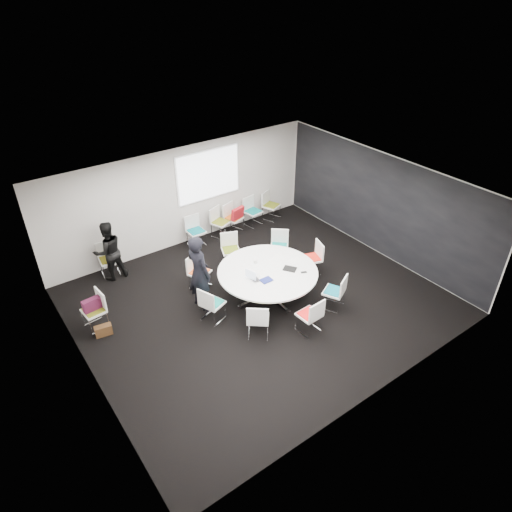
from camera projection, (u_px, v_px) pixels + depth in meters
room_shell at (263, 250)px, 10.17m from camera, size 8.08×7.08×2.88m
conference_table at (268, 277)px, 10.76m from camera, size 2.36×2.36×0.73m
projection_screen at (209, 175)px, 12.62m from camera, size 1.90×0.03×1.35m
chair_ring_a at (312, 264)px, 11.73m from camera, size 0.57×0.57×0.88m
chair_ring_b at (279, 252)px, 12.20m from camera, size 0.64×0.64×0.88m
chair_ring_c at (231, 256)px, 12.06m from camera, size 0.60×0.59×0.88m
chair_ring_d at (200, 278)px, 11.20m from camera, size 0.61×0.61×0.88m
chair_ring_e at (212, 309)px, 10.19m from camera, size 0.58×0.59×0.88m
chair_ring_f at (258, 325)px, 9.76m from camera, size 0.64×0.64×0.88m
chair_ring_g at (309, 321)px, 9.86m from camera, size 0.49×0.47×0.88m
chair_ring_h at (334, 298)px, 10.55m from camera, size 0.61×0.61×0.88m
chair_back_a at (196, 237)px, 12.90m from camera, size 0.46×0.45×0.88m
chair_back_b at (221, 228)px, 13.34m from camera, size 0.59×0.58×0.88m
chair_back_c at (234, 223)px, 13.56m from camera, size 0.57×0.57×0.88m
chair_back_d at (253, 217)px, 13.91m from camera, size 0.52×0.51×0.88m
chair_back_e at (271, 210)px, 14.26m from camera, size 0.60×0.59×0.88m
chair_spare_left at (96, 316)px, 9.99m from camera, size 0.49×0.50×0.88m
chair_person_back at (110, 265)px, 11.68m from camera, size 0.51×0.50×0.88m
person_main at (199, 273)px, 10.24m from camera, size 0.54×0.74×1.88m
person_back at (109, 251)px, 11.29m from camera, size 0.78×0.61×1.57m
laptop at (255, 277)px, 10.43m from camera, size 0.26×0.38×0.03m
laptop_lid at (251, 275)px, 10.32m from camera, size 0.10×0.29×0.22m
notebook_black at (290, 269)px, 10.72m from camera, size 0.35×0.37×0.02m
tablet_folio at (266, 280)px, 10.33m from camera, size 0.26×0.20×0.03m
papers_right at (277, 257)px, 11.15m from camera, size 0.35×0.29×0.00m
papers_front at (295, 260)px, 11.04m from camera, size 0.31×0.23×0.00m
cup at (255, 262)px, 10.92m from camera, size 0.08×0.08×0.09m
phone at (304, 272)px, 10.61m from camera, size 0.16×0.12×0.01m
maroon_bag at (92, 304)px, 9.79m from camera, size 0.41×0.18×0.28m
brown_bag at (103, 330)px, 9.84m from camera, size 0.38×0.22×0.24m
red_jacket at (238, 213)px, 13.18m from camera, size 0.46×0.25×0.36m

